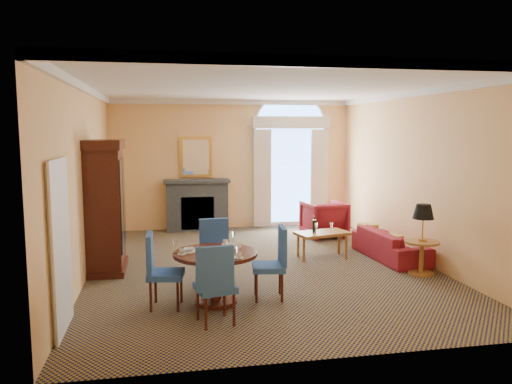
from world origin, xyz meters
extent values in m
plane|color=#13173D|center=(0.00, 0.00, 0.00)|extent=(7.50, 7.50, 0.00)
cube|color=#FFC479|center=(0.00, 3.75, 1.60)|extent=(6.00, 0.04, 3.20)
cube|color=#FFC479|center=(-3.00, 0.00, 1.60)|extent=(0.04, 7.50, 3.20)
cube|color=#FFC479|center=(3.00, 0.00, 1.60)|extent=(0.04, 7.50, 3.20)
cube|color=silver|center=(0.00, 0.00, 3.20)|extent=(6.00, 7.50, 0.04)
cube|color=white|center=(0.00, 0.00, 3.14)|extent=(6.00, 7.50, 0.12)
cube|color=white|center=(-2.96, -2.40, 1.03)|extent=(0.08, 0.90, 2.06)
cube|color=#393F43|center=(-0.90, 3.55, 0.60)|extent=(1.50, 0.40, 1.20)
cube|color=#393F43|center=(-0.90, 3.52, 1.24)|extent=(1.60, 0.46, 0.08)
cube|color=gold|center=(-0.90, 3.72, 1.80)|extent=(0.80, 0.04, 1.00)
cube|color=silver|center=(-0.90, 3.70, 1.80)|extent=(0.64, 0.02, 0.84)
cube|color=white|center=(1.50, 3.73, 1.25)|extent=(1.90, 0.04, 2.50)
cube|color=#87AAE2|center=(1.50, 3.72, 1.25)|extent=(1.70, 0.02, 2.30)
cylinder|color=white|center=(1.50, 3.73, 2.50)|extent=(1.90, 0.04, 1.90)
cube|color=beige|center=(0.75, 3.61, 1.25)|extent=(0.45, 0.06, 2.45)
cube|color=beige|center=(2.25, 3.61, 1.25)|extent=(0.45, 0.06, 2.45)
cube|color=beige|center=(1.50, 3.61, 2.65)|extent=(2.00, 0.08, 0.30)
cube|color=#34120B|center=(-2.72, 0.27, 1.06)|extent=(0.58, 1.06, 2.13)
cube|color=#34120B|center=(-2.72, 0.27, 2.21)|extent=(0.66, 1.17, 0.17)
cube|color=#34120B|center=(-2.72, 0.27, 0.05)|extent=(0.66, 1.17, 0.11)
cylinder|color=#34120B|center=(-1.01, -1.78, 0.73)|extent=(1.19, 1.19, 0.05)
cylinder|color=#34120B|center=(-1.01, -1.78, 0.35)|extent=(0.16, 0.16, 0.70)
cylinder|color=#34120B|center=(-1.01, -1.78, 0.03)|extent=(0.60, 0.60, 0.06)
cylinder|color=white|center=(-0.75, -1.52, 0.76)|extent=(0.27, 0.27, 0.01)
imported|color=white|center=(-0.75, -1.52, 0.78)|extent=(0.15, 0.15, 0.04)
imported|color=white|center=(-0.82, -1.35, 0.79)|extent=(0.09, 0.09, 0.07)
cylinder|color=white|center=(-1.38, -1.69, 0.76)|extent=(0.27, 0.27, 0.01)
imported|color=white|center=(-1.38, -1.69, 0.78)|extent=(0.15, 0.15, 0.04)
imported|color=white|center=(-1.49, -1.83, 0.79)|extent=(0.09, 0.09, 0.07)
cylinder|color=white|center=(-0.92, -2.15, 0.76)|extent=(0.27, 0.27, 0.01)
imported|color=white|center=(-0.92, -2.15, 0.78)|extent=(0.15, 0.15, 0.04)
imported|color=white|center=(-0.74, -2.17, 0.79)|extent=(0.09, 0.09, 0.07)
cube|color=#265098|center=(-0.95, -1.02, 0.47)|extent=(0.52, 0.52, 0.08)
cube|color=#265098|center=(-0.93, -0.80, 0.77)|extent=(0.47, 0.11, 0.56)
cylinder|color=#34120B|center=(-0.75, -0.86, 0.21)|extent=(0.04, 0.04, 0.43)
cylinder|color=#34120B|center=(-1.11, -0.81, 0.21)|extent=(0.04, 0.04, 0.43)
cylinder|color=#34120B|center=(-0.79, -1.22, 0.21)|extent=(0.04, 0.04, 0.43)
cylinder|color=#34120B|center=(-1.16, -1.17, 0.21)|extent=(0.04, 0.04, 0.43)
cube|color=#265098|center=(-1.10, -2.52, 0.47)|extent=(0.56, 0.56, 0.08)
cube|color=#265098|center=(-1.12, -2.73, 0.77)|extent=(0.47, 0.12, 0.56)
cylinder|color=#34120B|center=(-1.24, -2.73, 0.21)|extent=(0.04, 0.04, 0.43)
cylinder|color=#34120B|center=(-0.88, -2.66, 0.21)|extent=(0.04, 0.04, 0.43)
cylinder|color=#34120B|center=(-1.32, -2.37, 0.21)|extent=(0.04, 0.04, 0.43)
cylinder|color=#34120B|center=(-0.96, -2.30, 0.21)|extent=(0.04, 0.04, 0.43)
cube|color=#265098|center=(-0.23, -1.71, 0.47)|extent=(0.53, 0.53, 0.08)
cube|color=#265098|center=(-0.02, -1.69, 0.77)|extent=(0.12, 0.47, 0.56)
cylinder|color=#34120B|center=(-0.08, -1.92, 0.21)|extent=(0.04, 0.04, 0.43)
cylinder|color=#34120B|center=(-0.02, -1.55, 0.21)|extent=(0.04, 0.04, 0.43)
cylinder|color=#34120B|center=(-0.44, -1.86, 0.21)|extent=(0.04, 0.04, 0.43)
cylinder|color=#34120B|center=(-0.39, -1.50, 0.21)|extent=(0.04, 0.04, 0.43)
cube|color=#265098|center=(-1.71, -1.81, 0.47)|extent=(0.54, 0.54, 0.08)
cube|color=#265098|center=(-1.92, -1.82, 0.77)|extent=(0.09, 0.47, 0.56)
cylinder|color=#34120B|center=(-1.86, -1.60, 0.21)|extent=(0.04, 0.04, 0.43)
cylinder|color=#34120B|center=(-1.92, -1.96, 0.21)|extent=(0.04, 0.04, 0.43)
cylinder|color=#34120B|center=(-1.50, -1.66, 0.21)|extent=(0.04, 0.04, 0.43)
cylinder|color=#34120B|center=(-1.56, -2.03, 0.21)|extent=(0.04, 0.04, 0.43)
imported|color=maroon|center=(2.55, 0.09, 0.27)|extent=(0.85, 1.92, 0.55)
imported|color=maroon|center=(1.92, 2.20, 0.42)|extent=(0.98, 1.01, 0.83)
cube|color=#A36B31|center=(1.28, 0.41, 0.48)|extent=(1.09, 0.76, 0.06)
cylinder|color=#A36B31|center=(0.86, 0.21, 0.22)|extent=(0.05, 0.05, 0.44)
cylinder|color=#A36B31|center=(1.70, 0.21, 0.22)|extent=(0.05, 0.05, 0.44)
cylinder|color=#A36B31|center=(0.86, 0.61, 0.22)|extent=(0.05, 0.05, 0.44)
cylinder|color=#A36B31|center=(1.70, 0.61, 0.22)|extent=(0.05, 0.05, 0.44)
cylinder|color=#A36B31|center=(2.60, -0.99, 0.56)|extent=(0.58, 0.58, 0.04)
cylinder|color=#A36B31|center=(2.60, -0.99, 0.27)|extent=(0.08, 0.08, 0.54)
cylinder|color=#A36B31|center=(2.60, -0.99, 0.02)|extent=(0.43, 0.43, 0.04)
camera|label=1|loc=(-1.73, -8.64, 2.46)|focal=35.00mm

